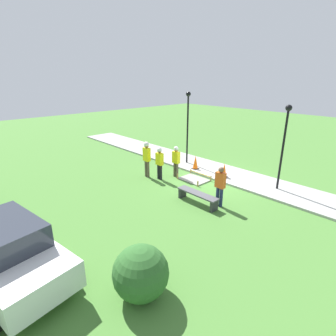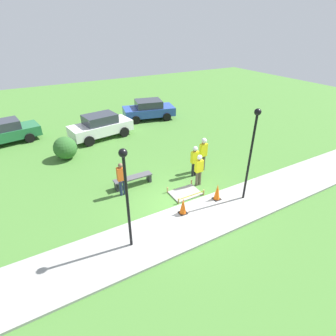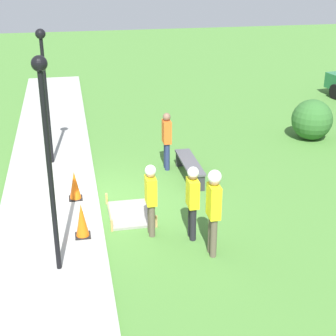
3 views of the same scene
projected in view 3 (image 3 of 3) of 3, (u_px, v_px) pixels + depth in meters
The scene contains 13 objects.
ground_plane at pixel (99, 205), 13.00m from camera, with size 60.00×60.00×0.00m, color #477A33.
sidewalk at pixel (50, 207), 12.76m from camera, with size 28.00×2.42×0.10m.
wet_concrete_patch at pixel (130, 214), 12.48m from camera, with size 1.45×1.08×0.29m.
traffic_cone_near_patch at pixel (75, 185), 12.93m from camera, with size 0.34×0.34×0.75m.
traffic_cone_far_patch at pixel (82, 220), 11.23m from camera, with size 0.34×0.34×0.80m.
park_bench at pixel (190, 166), 14.40m from camera, with size 1.96×0.44×0.50m.
worker_supervisor at pixel (214, 204), 10.44m from camera, with size 0.40×0.28×1.93m.
worker_assistant at pixel (193, 197), 11.11m from camera, with size 0.40×0.25×1.72m.
worker_trainee at pixel (151, 194), 11.27m from camera, with size 0.40×0.24×1.69m.
bystander_in_orange_shirt at pixel (167, 138), 14.73m from camera, with size 0.40×0.22×1.70m.
lamppost_near at pixel (47, 139), 9.18m from camera, with size 0.28×0.28×4.22m.
lamppost_far at pixel (45, 78), 14.33m from camera, with size 0.28×0.28×3.88m.
shrub_rounded_near at pixel (312, 120), 17.22m from camera, with size 1.36×1.36×1.36m.
Camera 3 is at (11.70, -0.53, 5.96)m, focal length 55.00 mm.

